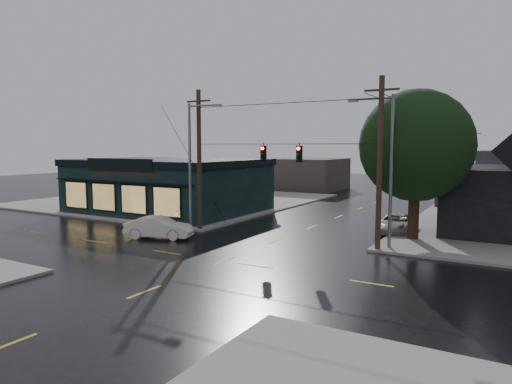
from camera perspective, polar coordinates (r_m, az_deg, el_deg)
The scene contains 15 objects.
ground_plane at distance 24.83m, azimuth -4.03°, elevation -8.62°, with size 160.00×160.00×0.00m, color black.
sidewalk_nw at distance 52.46m, azimuth -9.89°, elevation -0.99°, with size 28.00×28.00×0.15m, color gray.
pizza_shop at distance 43.65m, azimuth -10.86°, elevation 0.92°, with size 16.30×12.34×4.90m.
corner_tree at distance 31.15m, azimuth 19.36°, elevation 5.48°, with size 7.21×7.21×9.67m.
utility_pole_nw at distance 33.70m, azimuth -7.00°, elevation -4.82°, with size 2.00×0.32×10.15m, color #2E2214, non-canonical shape.
utility_pole_ne at distance 28.00m, azimuth 14.93°, elevation -7.15°, with size 2.00×0.32×10.15m, color #2E2214, non-canonical shape.
utility_pole_far_a at distance 48.80m, azimuth 21.57°, elevation -1.90°, with size 2.00×0.32×9.65m, color #2E2214, non-canonical shape.
utility_pole_far_b at distance 68.54m, azimuth 24.07°, elevation 0.10°, with size 2.00×0.32×9.15m, color #2E2214, non-canonical shape.
utility_pole_far_c at distance 88.40m, azimuth 25.45°, elevation 1.20°, with size 2.00×0.32×9.15m, color #2E2214, non-canonical shape.
span_signal_assembly at distance 29.62m, azimuth 3.14°, elevation 4.85°, with size 13.00×0.48×1.23m.
streetlight_nw at distance 33.34m, azimuth -8.14°, elevation -4.95°, with size 5.40×0.30×9.15m, color slate, non-canonical shape.
streetlight_ne at distance 28.55m, azimuth 16.27°, elevation -6.94°, with size 5.40×0.30×9.15m, color slate, non-canonical shape.
bg_building_west at distance 66.04m, azimuth 5.39°, elevation 2.29°, with size 12.00×10.00×4.40m, color #3E332D.
sedan_cream at distance 31.29m, azimuth -12.06°, elevation -4.35°, with size 1.56×4.48×1.48m, color white.
suv_silver at distance 34.22m, azimuth 17.02°, elevation -3.75°, with size 2.19×4.75×1.32m, color #B9B9AB.
Camera 1 is at (13.51, -19.90, 6.16)m, focal length 32.00 mm.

